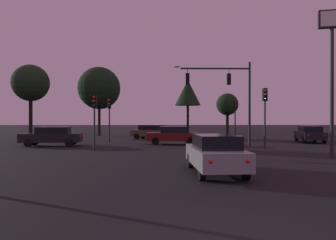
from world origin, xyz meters
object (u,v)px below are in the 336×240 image
object	(u,v)px
traffic_signal_mast_arm	(228,88)
tree_left_far	(227,105)
tree_center_horizon	(31,83)
traffic_light_corner_left	(109,111)
traffic_light_corner_right	(235,113)
car_nearside_lane	(215,153)
store_sign_illuminated	(332,51)
car_far_lane	(310,134)
car_crossing_right	(52,136)
tree_behind_sign	(99,88)
tree_right_cluster	(188,93)
traffic_light_far_side	(265,106)
traffic_light_median	(94,111)
car_parked_lot	(152,132)
car_crossing_left	(173,135)

from	to	relation	value
traffic_signal_mast_arm	tree_left_far	bearing A→B (deg)	77.55
tree_left_far	tree_center_horizon	bearing A→B (deg)	-143.80
traffic_light_corner_left	traffic_light_corner_right	size ratio (longest dim) A/B	1.02
traffic_light_corner_right	car_nearside_lane	bearing A→B (deg)	-106.33
traffic_light_corner_left	store_sign_illuminated	bearing A→B (deg)	-38.10
car_nearside_lane	car_far_lane	xyz separation A→B (m)	(11.56, 15.70, -0.00)
car_crossing_right	tree_behind_sign	bearing A→B (deg)	87.24
tree_behind_sign	traffic_light_corner_left	bearing A→B (deg)	-74.95
store_sign_illuminated	tree_center_horizon	xyz separation A→B (m)	(-21.56, 12.33, -0.41)
traffic_light_corner_left	tree_right_cluster	xyz separation A→B (m)	(8.62, 16.85, 3.14)
traffic_light_far_side	car_crossing_right	xyz separation A→B (m)	(-15.93, 3.23, -2.26)
car_nearside_lane	store_sign_illuminated	distance (m)	10.08
traffic_light_median	store_sign_illuminated	distance (m)	14.91
tree_left_far	traffic_light_corner_left	bearing A→B (deg)	-129.72
traffic_light_median	tree_left_far	world-z (taller)	tree_left_far
traffic_light_corner_right	traffic_light_far_side	size ratio (longest dim) A/B	0.90
car_nearside_lane	tree_left_far	bearing A→B (deg)	76.68
traffic_signal_mast_arm	tree_behind_sign	size ratio (longest dim) A/B	0.76
car_far_lane	car_parked_lot	xyz separation A→B (m)	(-14.50, 4.97, 0.00)
car_nearside_lane	traffic_light_far_side	bearing A→B (deg)	60.78
car_parked_lot	store_sign_illuminated	distance (m)	19.68
traffic_signal_mast_arm	tree_left_far	distance (m)	21.09
car_far_lane	tree_center_horizon	world-z (taller)	tree_center_horizon
traffic_light_far_side	tree_behind_sign	world-z (taller)	tree_behind_sign
tree_behind_sign	tree_center_horizon	world-z (taller)	tree_behind_sign
car_crossing_left	tree_right_cluster	distance (m)	19.53
car_parked_lot	tree_right_cluster	distance (m)	13.81
traffic_light_corner_left	tree_left_far	xyz separation A→B (m)	(14.53, 17.49, 1.45)
tree_right_cluster	traffic_signal_mast_arm	bearing A→B (deg)	-86.06
traffic_light_corner_left	car_crossing_right	bearing A→B (deg)	-142.29
car_nearside_lane	car_far_lane	distance (m)	19.50
traffic_light_corner_left	car_parked_lot	bearing A→B (deg)	53.20
car_crossing_right	tree_left_far	distance (m)	27.96
traffic_light_corner_left	tree_right_cluster	world-z (taller)	tree_right_cluster
traffic_signal_mast_arm	car_parked_lot	world-z (taller)	traffic_signal_mast_arm
traffic_light_far_side	car_parked_lot	world-z (taller)	traffic_light_far_side
traffic_light_corner_right	traffic_light_median	bearing A→B (deg)	-143.00
car_crossing_left	tree_center_horizon	size ratio (longest dim) A/B	0.62
car_crossing_left	car_far_lane	distance (m)	12.73
traffic_light_corner_left	tree_center_horizon	bearing A→B (deg)	169.93
traffic_light_corner_right	tree_right_cluster	xyz separation A→B (m)	(-3.29, 14.70, 3.20)
store_sign_illuminated	tree_center_horizon	world-z (taller)	store_sign_illuminated
traffic_light_median	store_sign_illuminated	world-z (taller)	store_sign_illuminated
car_parked_lot	traffic_light_corner_left	bearing A→B (deg)	-126.80
traffic_signal_mast_arm	car_crossing_left	size ratio (longest dim) A/B	1.51
car_nearside_lane	tree_behind_sign	bearing A→B (deg)	109.68
traffic_light_corner_left	car_nearside_lane	world-z (taller)	traffic_light_corner_left
tree_left_far	tree_center_horizon	size ratio (longest dim) A/B	0.83
car_crossing_left	car_parked_lot	world-z (taller)	same
car_crossing_left	store_sign_illuminated	distance (m)	13.48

